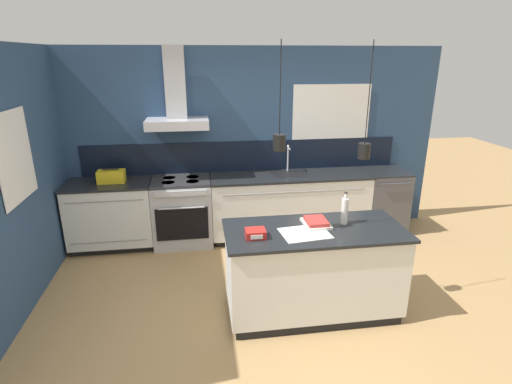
{
  "coord_description": "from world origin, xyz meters",
  "views": [
    {
      "loc": [
        -0.64,
        -3.48,
        2.47
      ],
      "look_at": [
        -0.03,
        0.63,
        1.05
      ],
      "focal_mm": 28.0,
      "sensor_mm": 36.0,
      "label": 1
    }
  ],
  "objects_px": {
    "book_stack": "(316,222)",
    "yellow_toolbox": "(111,176)",
    "oven_range": "(183,211)",
    "bottle_on_island": "(345,210)",
    "dishwasher": "(382,200)",
    "red_supply_box": "(256,233)"
  },
  "relations": [
    {
      "from": "oven_range",
      "to": "bottle_on_island",
      "type": "distance_m",
      "value": 2.45
    },
    {
      "from": "oven_range",
      "to": "yellow_toolbox",
      "type": "relative_size",
      "value": 2.68
    },
    {
      "from": "bottle_on_island",
      "to": "book_stack",
      "type": "bearing_deg",
      "value": 179.91
    },
    {
      "from": "book_stack",
      "to": "yellow_toolbox",
      "type": "distance_m",
      "value": 2.82
    },
    {
      "from": "book_stack",
      "to": "yellow_toolbox",
      "type": "bearing_deg",
      "value": 142.22
    },
    {
      "from": "oven_range",
      "to": "dishwasher",
      "type": "relative_size",
      "value": 1.0
    },
    {
      "from": "book_stack",
      "to": "yellow_toolbox",
      "type": "relative_size",
      "value": 0.9
    },
    {
      "from": "bottle_on_island",
      "to": "yellow_toolbox",
      "type": "height_order",
      "value": "bottle_on_island"
    },
    {
      "from": "book_stack",
      "to": "oven_range",
      "type": "bearing_deg",
      "value": 128.04
    },
    {
      "from": "book_stack",
      "to": "red_supply_box",
      "type": "height_order",
      "value": "red_supply_box"
    },
    {
      "from": "dishwasher",
      "to": "yellow_toolbox",
      "type": "bearing_deg",
      "value": 180.0
    },
    {
      "from": "oven_range",
      "to": "bottle_on_island",
      "type": "relative_size",
      "value": 2.8
    },
    {
      "from": "oven_range",
      "to": "book_stack",
      "type": "xyz_separation_m",
      "value": [
        1.35,
        -1.72,
        0.48
      ]
    },
    {
      "from": "oven_range",
      "to": "book_stack",
      "type": "relative_size",
      "value": 2.96
    },
    {
      "from": "dishwasher",
      "to": "bottle_on_island",
      "type": "bearing_deg",
      "value": -126.18
    },
    {
      "from": "book_stack",
      "to": "yellow_toolbox",
      "type": "xyz_separation_m",
      "value": [
        -2.23,
        1.73,
        0.05
      ]
    },
    {
      "from": "bottle_on_island",
      "to": "red_supply_box",
      "type": "height_order",
      "value": "bottle_on_island"
    },
    {
      "from": "dishwasher",
      "to": "yellow_toolbox",
      "type": "relative_size",
      "value": 2.68
    },
    {
      "from": "book_stack",
      "to": "bottle_on_island",
      "type": "bearing_deg",
      "value": -0.09
    },
    {
      "from": "yellow_toolbox",
      "to": "red_supply_box",
      "type": "bearing_deg",
      "value": -49.95
    },
    {
      "from": "bottle_on_island",
      "to": "red_supply_box",
      "type": "relative_size",
      "value": 1.79
    },
    {
      "from": "book_stack",
      "to": "yellow_toolbox",
      "type": "height_order",
      "value": "yellow_toolbox"
    }
  ]
}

